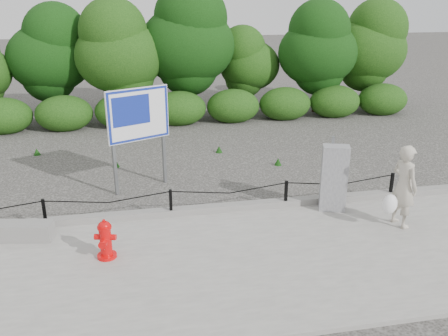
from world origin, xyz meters
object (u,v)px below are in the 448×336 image
at_px(concrete_block, 24,231).
at_px(utility_cabinet, 334,178).
at_px(pedestrian, 403,187).
at_px(advertising_sign, 138,119).
at_px(fire_hydrant, 105,240).

xyz_separation_m(concrete_block, utility_cabinet, (6.25, 0.14, 0.55)).
bearing_deg(pedestrian, utility_cabinet, 32.39).
xyz_separation_m(pedestrian, advertising_sign, (-4.99, 3.09, 0.84)).
height_order(utility_cabinet, advertising_sign, advertising_sign).
distance_m(fire_hydrant, utility_cabinet, 4.84).
bearing_deg(utility_cabinet, fire_hydrant, -147.72).
xyz_separation_m(fire_hydrant, concrete_block, (-1.55, 0.98, -0.18)).
height_order(pedestrian, utility_cabinet, pedestrian).
bearing_deg(concrete_block, utility_cabinet, 1.27).
xyz_separation_m(pedestrian, concrete_block, (-7.27, 0.82, -0.65)).
bearing_deg(fire_hydrant, utility_cabinet, 27.57).
xyz_separation_m(fire_hydrant, utility_cabinet, (4.70, 1.12, 0.37)).
relative_size(fire_hydrant, utility_cabinet, 0.46).
distance_m(fire_hydrant, advertising_sign, 3.57).
xyz_separation_m(concrete_block, advertising_sign, (2.28, 2.27, 1.49)).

